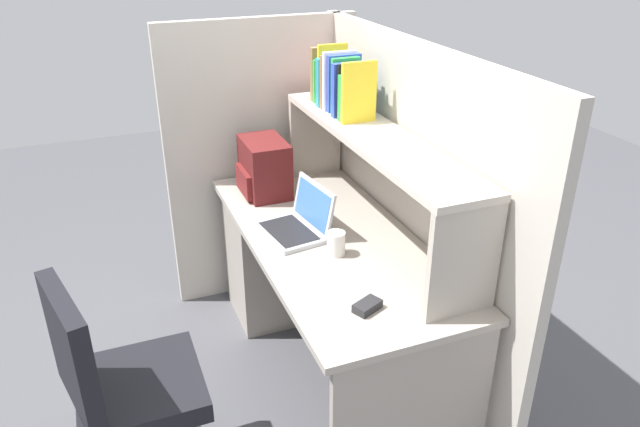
# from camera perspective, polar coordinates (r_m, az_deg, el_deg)

# --- Properties ---
(ground_plane) EXTENTS (8.00, 8.00, 0.00)m
(ground_plane) POSITION_cam_1_polar(r_m,az_deg,el_deg) (3.08, 0.89, -14.16)
(ground_plane) COLOR #4C4C51
(desk) EXTENTS (1.60, 0.70, 0.73)m
(desk) POSITION_cam_1_polar(r_m,az_deg,el_deg) (3.14, -1.78, -4.21)
(desk) COLOR #AAA093
(desk) RESTS_ON ground_plane
(cubicle_partition_rear) EXTENTS (1.84, 0.05, 1.55)m
(cubicle_partition_rear) POSITION_cam_1_polar(r_m,az_deg,el_deg) (2.80, 8.21, 0.07)
(cubicle_partition_rear) COLOR #BCB5A8
(cubicle_partition_rear) RESTS_ON ground_plane
(cubicle_partition_left) EXTENTS (0.05, 1.06, 1.55)m
(cubicle_partition_left) POSITION_cam_1_polar(r_m,az_deg,el_deg) (3.36, -5.37, 4.84)
(cubicle_partition_left) COLOR #BCB5A8
(cubicle_partition_left) RESTS_ON ground_plane
(overhead_hutch) EXTENTS (1.44, 0.28, 0.45)m
(overhead_hutch) POSITION_cam_1_polar(r_m,az_deg,el_deg) (2.60, 5.16, 5.50)
(overhead_hutch) COLOR #B3A99C
(overhead_hutch) RESTS_ON desk
(reference_books_on_shelf) EXTENTS (0.47, 0.17, 0.28)m
(reference_books_on_shelf) POSITION_cam_1_polar(r_m,az_deg,el_deg) (2.86, 1.88, 12.18)
(reference_books_on_shelf) COLOR red
(reference_books_on_shelf) RESTS_ON overhead_hutch
(laptop) EXTENTS (0.34, 0.29, 0.22)m
(laptop) POSITION_cam_1_polar(r_m,az_deg,el_deg) (2.67, -1.99, -0.82)
(laptop) COLOR #B7BABF
(laptop) RESTS_ON desk
(backpack) EXTENTS (0.30, 0.23, 0.28)m
(backpack) POSITION_cam_1_polar(r_m,az_deg,el_deg) (3.04, -5.35, 4.31)
(backpack) COLOR #591919
(backpack) RESTS_ON desk
(computer_mouse) EXTENTS (0.10, 0.12, 0.03)m
(computer_mouse) POSITION_cam_1_polar(r_m,az_deg,el_deg) (2.19, 4.49, -8.72)
(computer_mouse) COLOR #262628
(computer_mouse) RESTS_ON desk
(paper_cup) EXTENTS (0.08, 0.08, 0.10)m
(paper_cup) POSITION_cam_1_polar(r_m,az_deg,el_deg) (2.50, 1.53, -2.84)
(paper_cup) COLOR white
(paper_cup) RESTS_ON desk
(office_chair) EXTENTS (0.52, 0.53, 0.93)m
(office_chair) POSITION_cam_1_polar(r_m,az_deg,el_deg) (2.41, -17.67, -16.95)
(office_chair) COLOR black
(office_chair) RESTS_ON ground_plane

